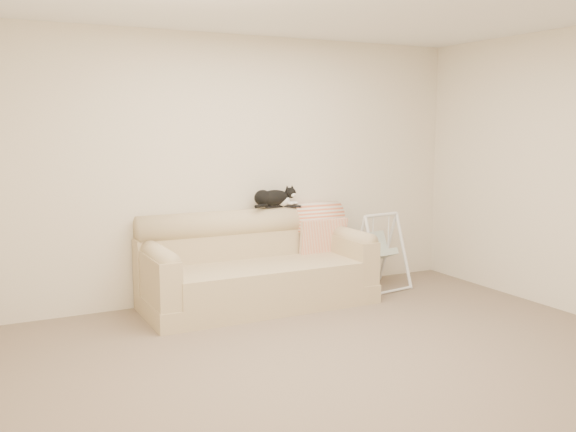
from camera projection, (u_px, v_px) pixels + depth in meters
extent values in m
plane|color=#766453|center=(341.00, 357.00, 4.81)|extent=(5.00, 5.00, 0.00)
cube|color=beige|center=(237.00, 168.00, 6.39)|extent=(5.00, 0.04, 2.60)
cube|color=white|center=(345.00, 0.00, 4.44)|extent=(5.00, 4.00, 0.02)
cube|color=tan|center=(259.00, 297.00, 6.16)|extent=(2.20, 0.90, 0.18)
cube|color=tan|center=(264.00, 278.00, 6.03)|extent=(1.80, 0.68, 0.24)
cube|color=tan|center=(245.00, 256.00, 6.41)|extent=(2.20, 0.22, 0.50)
cylinder|color=tan|center=(245.00, 223.00, 6.36)|extent=(2.16, 0.28, 0.28)
cube|color=tan|center=(157.00, 277.00, 5.67)|extent=(0.20, 0.88, 0.42)
cylinder|color=tan|center=(157.00, 254.00, 5.64)|extent=(0.18, 0.84, 0.18)
cube|color=tan|center=(347.00, 257.00, 6.56)|extent=(0.20, 0.88, 0.42)
cylinder|color=tan|center=(347.00, 236.00, 6.53)|extent=(0.18, 0.84, 0.18)
cube|color=black|center=(274.00, 207.00, 6.48)|extent=(0.19, 0.07, 0.02)
cube|color=gray|center=(274.00, 205.00, 6.48)|extent=(0.10, 0.05, 0.01)
cube|color=black|center=(293.00, 206.00, 6.53)|extent=(0.17, 0.13, 0.02)
ellipsoid|color=black|center=(274.00, 198.00, 6.47)|extent=(0.40, 0.24, 0.16)
ellipsoid|color=black|center=(263.00, 198.00, 6.39)|extent=(0.20, 0.19, 0.16)
ellipsoid|color=white|center=(284.00, 201.00, 6.51)|extent=(0.16, 0.12, 0.11)
ellipsoid|color=black|center=(290.00, 193.00, 6.54)|extent=(0.13, 0.14, 0.11)
ellipsoid|color=white|center=(293.00, 195.00, 6.51)|extent=(0.07, 0.06, 0.04)
sphere|color=#BF7272|center=(295.00, 195.00, 6.49)|extent=(0.01, 0.01, 0.01)
cone|color=black|center=(287.00, 188.00, 6.52)|extent=(0.06, 0.07, 0.05)
cone|color=black|center=(292.00, 187.00, 6.56)|extent=(0.05, 0.06, 0.05)
sphere|color=#AD6E25|center=(291.00, 193.00, 6.49)|extent=(0.02, 0.02, 0.02)
sphere|color=#AD6E25|center=(294.00, 192.00, 6.52)|extent=(0.02, 0.02, 0.02)
ellipsoid|color=white|center=(291.00, 203.00, 6.52)|extent=(0.08, 0.10, 0.03)
ellipsoid|color=white|center=(295.00, 203.00, 6.55)|extent=(0.08, 0.10, 0.03)
cylinder|color=black|center=(262.00, 206.00, 6.32)|extent=(0.19, 0.13, 0.03)
cylinder|color=#E86B40|center=(316.00, 218.00, 6.73)|extent=(0.53, 0.33, 0.33)
cube|color=#E86B40|center=(323.00, 239.00, 6.60)|extent=(0.53, 0.09, 0.42)
cylinder|color=white|center=(373.00, 256.00, 6.60)|extent=(0.08, 0.28, 0.79)
cylinder|color=white|center=(357.00, 252.00, 6.80)|extent=(0.08, 0.28, 0.79)
cylinder|color=white|center=(404.00, 251.00, 6.86)|extent=(0.08, 0.28, 0.79)
cylinder|color=white|center=(388.00, 247.00, 7.06)|extent=(0.08, 0.28, 0.79)
cylinder|color=white|center=(381.00, 215.00, 6.77)|extent=(0.45, 0.10, 0.03)
cylinder|color=white|center=(396.00, 290.00, 6.69)|extent=(0.45, 0.09, 0.03)
cylinder|color=white|center=(364.00, 281.00, 7.08)|extent=(0.45, 0.09, 0.03)
cube|color=white|center=(382.00, 254.00, 6.81)|extent=(0.29, 0.27, 0.15)
cube|color=white|center=(375.00, 241.00, 6.88)|extent=(0.28, 0.16, 0.21)
cylinder|color=white|center=(373.00, 233.00, 6.73)|extent=(0.01, 0.01, 0.37)
cylinder|color=white|center=(388.00, 231.00, 6.86)|extent=(0.01, 0.01, 0.37)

